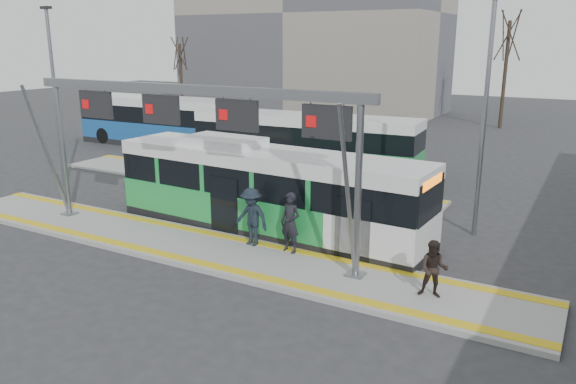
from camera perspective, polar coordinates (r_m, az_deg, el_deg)
name	(u,v)px	position (r m, az deg, el deg)	size (l,w,h in m)	color
ground	(197,250)	(18.88, -9.19, -5.80)	(120.00, 120.00, 0.00)	#2D2D30
platform_main	(197,247)	(18.85, -9.20, -5.58)	(22.00, 3.00, 0.15)	gray
platform_second	(235,182)	(27.27, -5.38, 1.05)	(20.00, 3.00, 0.15)	gray
tactile_main	(197,245)	(18.82, -9.21, -5.34)	(22.00, 2.65, 0.02)	gold
tactile_second	(248,175)	(28.17, -4.06, 1.72)	(20.00, 0.35, 0.02)	gold
gantry	(188,118)	(18.23, -10.13, 7.40)	(13.00, 1.68, 5.20)	slate
apartment_block	(314,13)	(55.75, 2.68, 17.73)	(24.50, 12.50, 18.40)	gray
hero_bus	(267,191)	(20.01, -2.18, 0.10)	(11.97, 3.07, 3.26)	black
bg_bus_green	(305,144)	(29.33, 1.72, 4.92)	(12.11, 3.31, 2.99)	black
bg_bus_blue	(164,122)	(37.59, -12.52, 6.94)	(12.09, 3.01, 3.14)	black
passenger_a	(290,223)	(17.74, 0.24, -3.12)	(0.71, 0.47, 1.95)	black
passenger_b	(434,269)	(15.23, 14.58, -7.59)	(0.75, 0.59, 1.55)	black
passenger_c	(252,217)	(18.37, -3.72, -2.53)	(1.25, 0.72, 1.93)	black
tree_left	(367,52)	(49.80, 8.02, 13.94)	(1.40, 1.40, 7.59)	#382B21
tree_mid	(509,36)	(47.10, 21.51, 14.52)	(1.40, 1.40, 9.23)	#382B21
tree_far	(180,54)	(53.32, -10.92, 13.61)	(1.40, 1.40, 7.26)	#382B21
lamp_west	(55,95)	(27.87, -22.57, 9.12)	(0.50, 0.25, 8.13)	slate
lamp_east	(485,114)	(20.16, 19.34, 7.46)	(0.50, 0.25, 8.08)	slate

